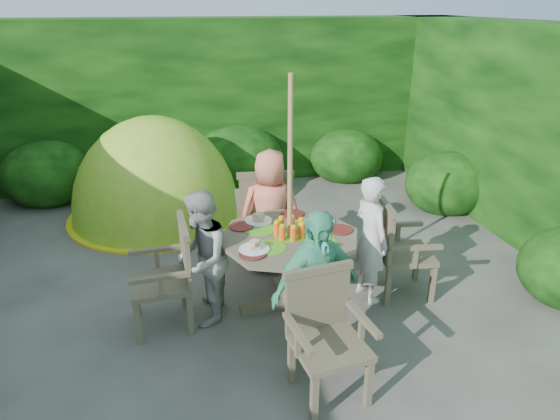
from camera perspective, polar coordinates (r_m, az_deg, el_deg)
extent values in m
plane|color=#45433E|center=(4.98, -6.11, -10.61)|extent=(60.00, 60.00, 0.00)
cube|color=black|center=(8.29, -9.84, 12.18)|extent=(9.00, 1.00, 2.50)
cylinder|color=#48402F|center=(4.72, 1.06, -7.34)|extent=(0.13, 0.13, 0.72)
cube|color=#48402F|center=(4.89, 1.03, -10.66)|extent=(0.95, 0.12, 0.06)
cube|color=#48402F|center=(4.89, 1.03, -10.66)|extent=(0.12, 0.95, 0.06)
cylinder|color=#48402F|center=(4.54, 1.09, -3.19)|extent=(1.33, 1.33, 0.04)
cylinder|color=#4DB51F|center=(4.32, -1.27, -4.30)|extent=(0.30, 0.30, 0.00)
cylinder|color=#4DB51F|center=(4.43, 4.63, -3.65)|extent=(0.30, 0.30, 0.00)
cylinder|color=#4DB51F|center=(4.65, -2.27, -2.22)|extent=(0.30, 0.30, 0.00)
cylinder|color=#4DB51F|center=(4.76, 3.23, -1.67)|extent=(0.30, 0.30, 0.00)
cylinder|color=#4DB51F|center=(4.53, 1.09, -2.92)|extent=(0.30, 0.30, 0.00)
cylinder|color=white|center=(4.81, 4.69, -1.32)|extent=(0.26, 0.26, 0.01)
cylinder|color=white|center=(4.81, -2.44, -1.24)|extent=(0.26, 0.26, 0.01)
cylinder|color=white|center=(4.27, -2.97, -4.51)|extent=(0.26, 0.26, 0.01)
cylinder|color=white|center=(4.27, 5.09, -4.60)|extent=(0.26, 0.26, 0.01)
cylinder|color=#A81F0B|center=(4.66, 6.89, -2.22)|extent=(0.23, 0.23, 0.01)
cylinder|color=#A81F0B|center=(4.97, 1.44, -0.42)|extent=(0.23, 0.23, 0.01)
cylinder|color=#A81F0B|center=(4.71, -4.42, -1.85)|extent=(0.23, 0.23, 0.01)
cylinder|color=#A81F0B|center=(4.20, -3.15, -5.02)|extent=(0.23, 0.23, 0.01)
cylinder|color=#A81F0B|center=(4.17, 4.70, -5.30)|extent=(0.23, 0.23, 0.01)
cylinder|color=#50B746|center=(4.62, 3.73, -1.97)|extent=(0.19, 0.19, 0.06)
cylinder|color=olive|center=(4.40, 1.13, 1.03)|extent=(0.04, 0.04, 2.20)
cube|color=#48402F|center=(5.08, 14.11, -4.89)|extent=(0.56, 0.58, 0.05)
cube|color=#48402F|center=(5.08, 17.03, -8.05)|extent=(0.06, 0.06, 0.42)
cube|color=#48402F|center=(5.43, 15.35, -5.73)|extent=(0.06, 0.06, 0.42)
cube|color=#48402F|center=(4.94, 12.25, -8.48)|extent=(0.06, 0.06, 0.42)
cube|color=#48402F|center=(5.30, 10.88, -6.05)|extent=(0.06, 0.06, 0.42)
cube|color=#48402F|center=(4.89, 11.76, -2.26)|extent=(0.10, 0.52, 0.50)
cube|color=#48402F|center=(4.77, 15.32, -4.19)|extent=(0.50, 0.11, 0.04)
cube|color=#48402F|center=(5.21, 13.42, -1.63)|extent=(0.50, 0.11, 0.04)
cube|color=#48402F|center=(4.57, -13.56, -8.11)|extent=(0.53, 0.55, 0.05)
cube|color=#48402F|center=(4.88, -16.10, -9.33)|extent=(0.05, 0.05, 0.42)
cube|color=#48402F|center=(4.51, -15.94, -12.22)|extent=(0.05, 0.05, 0.42)
cube|color=#48402F|center=(4.88, -10.91, -8.75)|extent=(0.05, 0.05, 0.42)
cube|color=#48402F|center=(4.51, -10.27, -11.58)|extent=(0.05, 0.05, 0.42)
cube|color=#48402F|center=(4.45, -10.80, -4.77)|extent=(0.08, 0.52, 0.50)
cube|color=#48402F|center=(4.71, -14.00, -4.45)|extent=(0.50, 0.09, 0.04)
cube|color=#48402F|center=(4.25, -13.56, -7.54)|extent=(0.50, 0.09, 0.04)
cube|color=#48402F|center=(5.70, -1.90, -0.61)|extent=(0.61, 0.59, 0.05)
cube|color=#48402F|center=(6.04, 0.14, -1.67)|extent=(0.06, 0.06, 0.46)
cube|color=#48402F|center=(6.00, -4.38, -1.93)|extent=(0.06, 0.06, 0.46)
cube|color=#48402F|center=(5.62, 0.82, -3.67)|extent=(0.06, 0.06, 0.46)
cube|color=#48402F|center=(5.57, -4.05, -3.96)|extent=(0.06, 0.06, 0.46)
cube|color=#48402F|center=(5.35, -1.64, 1.17)|extent=(0.57, 0.09, 0.54)
cube|color=#48402F|center=(5.65, 0.92, 1.57)|extent=(0.10, 0.54, 0.04)
cube|color=#48402F|center=(5.60, -4.79, 1.27)|extent=(0.10, 0.54, 0.04)
cube|color=#48402F|center=(3.75, 5.73, -15.37)|extent=(0.57, 0.55, 0.05)
cube|color=#48402F|center=(3.68, 3.94, -20.68)|extent=(0.05, 0.05, 0.41)
cube|color=#48402F|center=(3.83, 10.11, -18.88)|extent=(0.05, 0.05, 0.41)
cube|color=#48402F|center=(3.97, 1.30, -16.74)|extent=(0.05, 0.05, 0.41)
cube|color=#48402F|center=(4.11, 7.04, -15.30)|extent=(0.05, 0.05, 0.41)
cube|color=#48402F|center=(3.77, 4.32, -10.21)|extent=(0.51, 0.11, 0.49)
cube|color=#48402F|center=(3.55, 2.08, -13.85)|extent=(0.12, 0.49, 0.04)
cube|color=#48402F|center=(3.74, 9.40, -12.06)|extent=(0.12, 0.49, 0.04)
imported|color=silver|center=(4.83, 10.32, -3.33)|extent=(0.39, 0.51, 1.26)
imported|color=#AAABA5|center=(4.48, -8.92, -5.51)|extent=(0.58, 0.69, 1.25)
imported|color=#EE7D62|center=(5.28, -1.09, -0.18)|extent=(0.70, 0.50, 1.34)
imported|color=#53C196|center=(3.90, 4.06, -9.15)|extent=(0.85, 0.57, 1.34)
ellipsoid|color=#9AB322|center=(7.10, -13.71, -0.52)|extent=(2.32, 2.32, 2.73)
ellipsoid|color=black|center=(6.39, -13.47, -3.15)|extent=(0.78, 0.43, 0.94)
cylinder|color=yellow|center=(7.09, -13.72, -0.40)|extent=(2.39, 2.39, 0.03)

